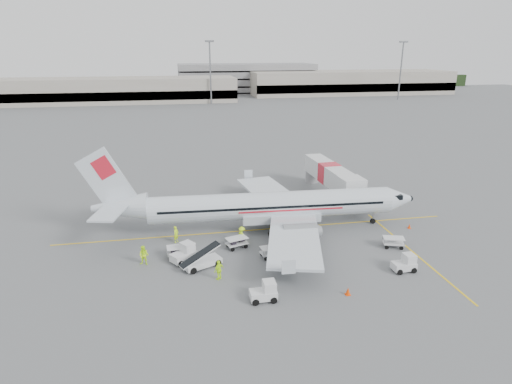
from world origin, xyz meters
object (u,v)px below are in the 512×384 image
(belt_loader, at_px, (202,254))
(tug_mid, at_px, (263,291))
(jet_bridge, at_px, (329,180))
(aircraft, at_px, (272,188))
(tug_aft, at_px, (183,253))
(tug_fore, at_px, (404,263))

(belt_loader, bearing_deg, tug_mid, -80.12)
(jet_bridge, bearing_deg, aircraft, -138.79)
(jet_bridge, distance_m, belt_loader, 25.52)
(belt_loader, relative_size, tug_aft, 2.03)
(tug_fore, bearing_deg, tug_aft, 161.75)
(jet_bridge, bearing_deg, tug_fore, -94.68)
(jet_bridge, relative_size, belt_loader, 3.58)
(jet_bridge, bearing_deg, tug_mid, -123.58)
(belt_loader, xyz_separation_m, tug_mid, (4.45, -6.52, -0.45))
(tug_mid, xyz_separation_m, tug_aft, (-6.13, 7.90, 0.07))
(tug_aft, bearing_deg, tug_mid, -87.03)
(tug_fore, bearing_deg, aircraft, 127.56)
(tug_mid, bearing_deg, tug_aft, 127.27)
(aircraft, height_order, jet_bridge, aircraft)
(aircraft, xyz_separation_m, tug_mid, (-3.79, -13.93, -4.03))
(aircraft, relative_size, belt_loader, 7.46)
(jet_bridge, height_order, tug_fore, jet_bridge)
(belt_loader, bearing_deg, tug_aft, 116.20)
(tug_mid, relative_size, tug_aft, 0.93)
(tug_aft, bearing_deg, belt_loader, -74.22)
(jet_bridge, distance_m, tug_mid, 27.89)
(belt_loader, height_order, tug_mid, belt_loader)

